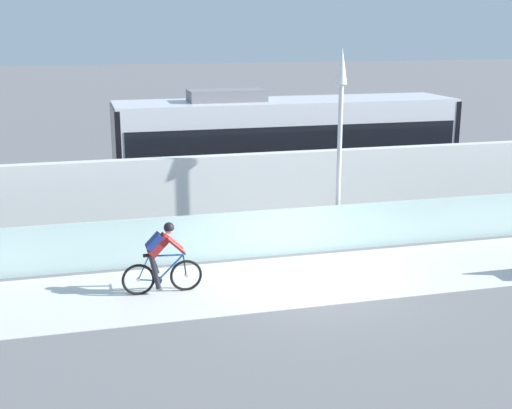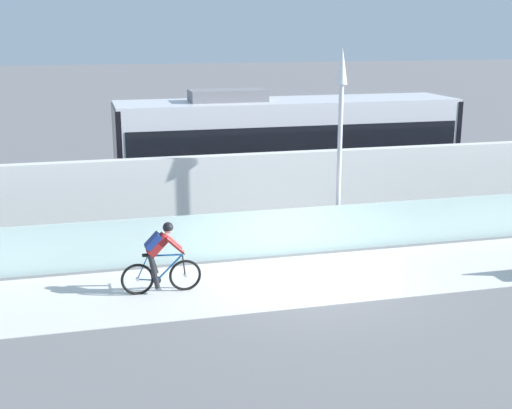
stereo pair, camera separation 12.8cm
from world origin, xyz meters
name	(u,v)px [view 1 (the left image)]	position (x,y,z in m)	size (l,w,h in m)	color
ground_plane	(307,279)	(0.00, 0.00, 0.00)	(200.00, 200.00, 0.00)	slate
bike_path_deck	(307,279)	(0.00, 0.00, 0.01)	(32.00, 3.20, 0.01)	silver
glass_parapet	(284,232)	(0.00, 1.85, 0.61)	(32.00, 0.05, 1.22)	silver
concrete_barrier_wall	(266,195)	(0.00, 3.65, 1.17)	(32.00, 0.36, 2.34)	silver
tram_rail_near	(245,212)	(0.00, 6.13, 0.00)	(32.00, 0.08, 0.01)	#595654
tram_rail_far	(235,201)	(0.00, 7.57, 0.00)	(32.00, 0.08, 0.01)	#595654
tram	(286,148)	(1.58, 6.85, 1.89)	(11.06, 2.54, 3.81)	silver
cyclist_on_bike	(161,259)	(-3.38, 0.00, 0.80)	(1.77, 0.58, 1.61)	black
lamp_post_antenna	(340,124)	(1.56, 2.15, 3.29)	(0.28, 0.28, 5.20)	gray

